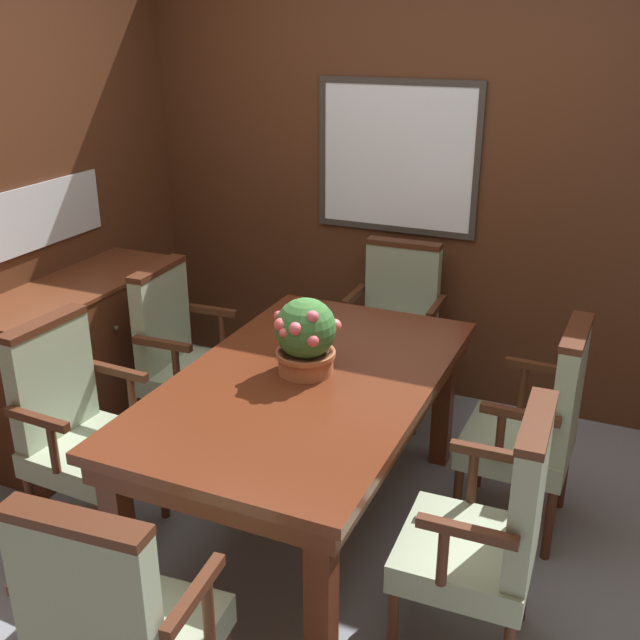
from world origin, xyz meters
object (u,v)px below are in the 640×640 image
Objects in this scene: chair_left_near at (77,423)px; dining_table at (306,397)px; chair_head_near at (116,627)px; chair_right_far at (537,423)px; chair_left_far at (182,352)px; chair_head_far at (395,324)px; chair_right_near at (490,530)px; sideboard_cabinet at (85,360)px; potted_plant at (305,336)px.

dining_table is at bearing -64.12° from chair_left_near.
chair_head_near is 1.91m from chair_right_far.
chair_left_far is 1.00× the size of chair_right_far.
chair_right_near is at bearing -62.89° from chair_head_far.
chair_head_far and chair_head_near have the same top height.
chair_head_near is at bearing -47.27° from sideboard_cabinet.
dining_table is at bearing -11.11° from sideboard_cabinet.
chair_right_far is 1.07m from potted_plant.
chair_left_far and chair_right_near have the same top height.
chair_left_far is at bearing 13.86° from sideboard_cabinet.
sideboard_cabinet is at bearing 100.95° from chair_left_far.
sideboard_cabinet is (-1.43, -0.95, -0.09)m from chair_head_far.
dining_table is 1.77× the size of chair_right_far.
chair_head_far is at bearing -50.35° from chair_left_far.
chair_left_near is at bearing -91.91° from chair_right_near.
chair_right_far is (0.03, 0.80, 0.00)m from chair_right_near.
chair_left_near and chair_right_far have the same top height.
chair_head_far is at bearing -94.74° from chair_head_near.
chair_left_near reaches higher than sideboard_cabinet.
chair_left_near is 0.87m from sideboard_cabinet.
dining_table is 1.77× the size of chair_right_near.
chair_left_near is (-0.00, -0.81, 0.00)m from chair_left_far.
dining_table is 1.00m from chair_right_far.
chair_head_near is at bearing -90.64° from dining_table.
sideboard_cabinet is (-2.35, -0.13, -0.09)m from chair_right_far.
chair_head_far is 0.79× the size of sideboard_cabinet.
sideboard_cabinet is (-1.44, 0.28, -0.22)m from dining_table.
sideboard_cabinet is at bearing 41.10° from chair_left_near.
chair_right_far is at bearing 175.76° from chair_right_near.
potted_plant is at bearing -67.15° from chair_right_far.
chair_right_near is 0.79× the size of sideboard_cabinet.
chair_left_far is at bearing -88.96° from chair_right_far.
chair_left_far and chair_left_near have the same top height.
chair_head_near is at bearing -47.38° from chair_right_near.
potted_plant is at bearing 113.64° from dining_table.
chair_head_near is (0.89, -1.68, 0.00)m from chair_left_far.
chair_head_near is 1.36m from potted_plant.
chair_left_near is 1.00× the size of chair_head_near.
chair_left_far and chair_head_near have the same top height.
chair_right_near is 1.00× the size of chair_head_far.
chair_left_far is 1.95m from chair_right_near.
potted_plant reaches higher than chair_left_near.
chair_head_near is at bearing -27.61° from chair_right_far.
potted_plant reaches higher than chair_head_far.
chair_left_far is at bearing -138.78° from chair_head_far.
chair_left_far and chair_right_far have the same top height.
chair_right_near reaches higher than sideboard_cabinet.
chair_head_far is at bearing 89.51° from potted_plant.
chair_right_far is at bearing -63.54° from chair_left_near.
dining_table is 1.27m from chair_head_near.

